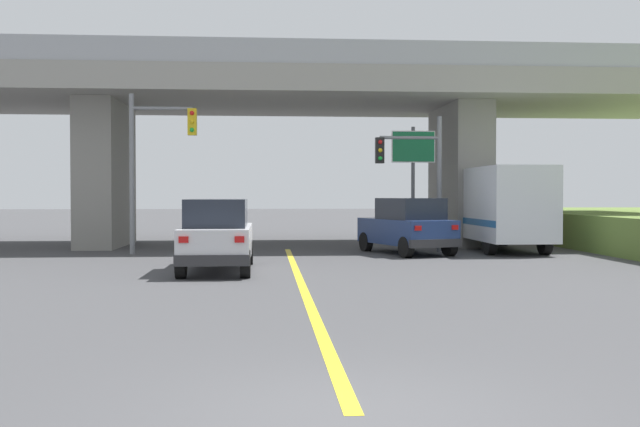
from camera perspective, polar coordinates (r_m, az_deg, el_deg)
The scene contains 9 objects.
ground at distance 31.59m, azimuth -2.64°, elevation -2.44°, with size 160.00×160.00×0.00m, color #424244.
overpass_bridge at distance 31.71m, azimuth -2.65°, elevation 7.83°, with size 35.49×8.96×7.82m.
lane_divider_stripe at distance 18.23m, azimuth -1.49°, elevation -5.29°, with size 0.20×21.96×0.01m, color yellow.
suv_lead at distance 20.95m, azimuth -7.86°, elevation -1.65°, with size 1.90×4.83×2.02m.
suv_crossing at distance 27.06m, azimuth 6.72°, elevation -0.95°, with size 3.15×4.68×2.02m.
box_truck at distance 29.13m, azimuth 13.68°, elevation 0.45°, with size 2.33×6.87×3.16m.
traffic_signal_nearside at distance 28.05m, azimuth 7.45°, elevation 3.46°, with size 2.51×0.36×5.07m.
traffic_signal_farside at distance 27.46m, azimuth -12.69°, elevation 4.62°, with size 2.41×0.36×5.76m.
highway_sign at distance 29.28m, azimuth 7.16°, elevation 4.20°, with size 1.71×0.17×4.79m.
Camera 1 is at (-0.85, -7.10, 2.15)m, focal length 41.75 mm.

